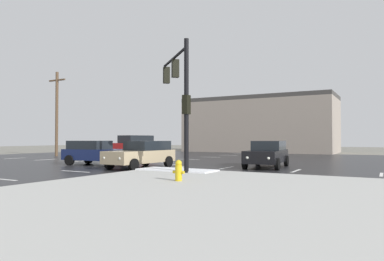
{
  "coord_description": "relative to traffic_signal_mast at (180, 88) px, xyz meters",
  "views": [
    {
      "loc": [
        14.27,
        -18.96,
        1.74
      ],
      "look_at": [
        -0.54,
        7.45,
        2.44
      ],
      "focal_mm": 32.66,
      "sensor_mm": 36.0,
      "label": 1
    }
  ],
  "objects": [
    {
      "name": "ground_plane",
      "position": [
        -5.12,
        3.93,
        -4.32
      ],
      "size": [
        120.0,
        120.0,
        0.0
      ],
      "primitive_type": "plane",
      "color": "slate"
    },
    {
      "name": "road_asphalt",
      "position": [
        -5.12,
        3.93,
        -4.31
      ],
      "size": [
        44.0,
        44.0,
        0.02
      ],
      "primitive_type": "cube",
      "color": "#232326",
      "rests_on": "ground_plane"
    },
    {
      "name": "sidewalk_corner",
      "position": [
        6.88,
        -8.07,
        -4.25
      ],
      "size": [
        18.0,
        18.0,
        0.14
      ],
      "primitive_type": "cube",
      "color": "#B2B2AD",
      "rests_on": "ground_plane"
    },
    {
      "name": "snow_strip_curbside",
      "position": [
        -0.12,
        -0.07,
        -4.15
      ],
      "size": [
        4.0,
        1.6,
        0.06
      ],
      "primitive_type": "cube",
      "color": "white",
      "rests_on": "sidewalk_corner"
    },
    {
      "name": "lane_markings",
      "position": [
        -3.91,
        2.55,
        -4.29
      ],
      "size": [
        36.15,
        36.15,
        0.01
      ],
      "color": "silver",
      "rests_on": "road_asphalt"
    },
    {
      "name": "traffic_signal_mast",
      "position": [
        0.0,
        0.0,
        0.0
      ],
      "size": [
        3.52,
        3.37,
        6.34
      ],
      "rotation": [
        0.0,
        0.0,
        2.39
      ],
      "color": "black",
      "rests_on": "sidewalk_corner"
    },
    {
      "name": "fire_hydrant",
      "position": [
        2.24,
        -3.74,
        -3.78
      ],
      "size": [
        0.48,
        0.26,
        0.79
      ],
      "color": "gold",
      "rests_on": "sidewalk_corner"
    },
    {
      "name": "strip_building_background",
      "position": [
        -5.31,
        28.59,
        -0.82
      ],
      "size": [
        18.7,
        8.0,
        6.99
      ],
      "color": "gray",
      "rests_on": "ground_plane"
    },
    {
      "name": "suv_red",
      "position": [
        -12.96,
        12.87,
        -3.23
      ],
      "size": [
        2.55,
        4.97,
        2.03
      ],
      "rotation": [
        0.0,
        0.0,
        1.47
      ],
      "color": "#B21919",
      "rests_on": "road_asphalt"
    },
    {
      "name": "sedan_black",
      "position": [
        2.87,
        5.38,
        -3.46
      ],
      "size": [
        2.35,
        4.65,
        1.58
      ],
      "rotation": [
        0.0,
        0.0,
        -1.48
      ],
      "color": "black",
      "rests_on": "road_asphalt"
    },
    {
      "name": "sedan_tan",
      "position": [
        -3.41,
        1.41,
        -3.46
      ],
      "size": [
        2.27,
        4.63,
        1.58
      ],
      "rotation": [
        0.0,
        0.0,
        -1.64
      ],
      "color": "tan",
      "rests_on": "road_asphalt"
    },
    {
      "name": "sedan_navy",
      "position": [
        -7.44,
        1.72,
        -3.46
      ],
      "size": [
        4.66,
        2.37,
        1.58
      ],
      "rotation": [
        0.0,
        0.0,
        0.1
      ],
      "color": "#141E47",
      "rests_on": "road_asphalt"
    },
    {
      "name": "utility_pole_far",
      "position": [
        -19.22,
        8.34,
        0.04
      ],
      "size": [
        2.2,
        0.28,
        8.3
      ],
      "color": "brown",
      "rests_on": "ground_plane"
    }
  ]
}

